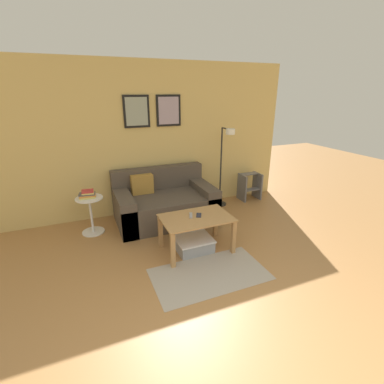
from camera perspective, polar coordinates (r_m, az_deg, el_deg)
name	(u,v)px	position (r m, az deg, el deg)	size (l,w,h in m)	color
wall_back	(137,140)	(4.85, -11.29, 10.32)	(5.60, 0.09, 2.55)	#D6B76B
area_rug	(210,274)	(3.49, 3.63, -16.42)	(1.37, 0.77, 0.01)	#A39989
couch	(164,203)	(4.70, -5.72, -2.29)	(1.60, 0.99, 0.83)	#4C4238
coffee_table	(196,224)	(3.75, 0.90, -6.51)	(0.93, 0.60, 0.49)	#AD7F4C
storage_bin	(194,244)	(3.88, 0.37, -10.63)	(0.49, 0.41, 0.18)	gray
floor_lamp	(225,162)	(5.04, 6.70, 6.12)	(0.26, 0.49, 1.47)	black
side_table	(91,212)	(4.49, -20.05, -3.82)	(0.40, 0.40, 0.58)	white
book_stack	(87,194)	(4.39, -20.65, -0.46)	(0.24, 0.18, 0.11)	#D8C666
remote_control	(191,215)	(3.74, -0.22, -4.79)	(0.04, 0.15, 0.02)	#99999E
cell_phone	(199,215)	(3.75, 1.41, -4.77)	(0.07, 0.14, 0.01)	#1E2338
step_stool	(250,186)	(5.68, 11.76, 1.26)	(0.39, 0.31, 0.53)	slate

